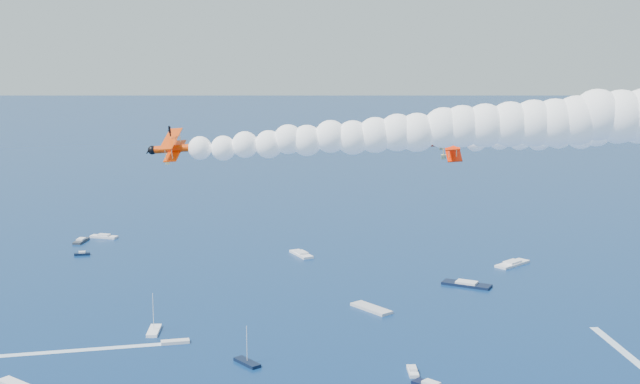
# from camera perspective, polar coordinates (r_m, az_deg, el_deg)

# --- Properties ---
(biplane_lead) EXTENTS (9.41, 11.55, 9.26)m
(biplane_lead) POSITION_cam_1_polar(r_m,az_deg,el_deg) (113.09, 8.78, 3.34)
(biplane_lead) COLOR #FF2705
(biplane_trail) EXTENTS (8.01, 9.31, 6.57)m
(biplane_trail) POSITION_cam_1_polar(r_m,az_deg,el_deg) (105.13, -9.44, 2.85)
(biplane_trail) COLOR #EC3D04
(smoke_trail_trail) EXTENTS (70.53, 26.27, 12.44)m
(smoke_trail_trail) POSITION_cam_1_polar(r_m,az_deg,el_deg) (103.51, 9.45, 4.20)
(smoke_trail_trail) COLOR white
(spectator_boats) EXTENTS (228.33, 173.70, 0.70)m
(spectator_boats) POSITION_cam_1_polar(r_m,az_deg,el_deg) (205.28, 2.61, -8.85)
(spectator_boats) COLOR #0E1833
(spectator_boats) RESTS_ON ground
(boat_wakes) EXTENTS (190.19, 221.24, 0.04)m
(boat_wakes) POSITION_cam_1_polar(r_m,az_deg,el_deg) (185.69, 15.85, -11.45)
(boat_wakes) COLOR white
(boat_wakes) RESTS_ON ground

